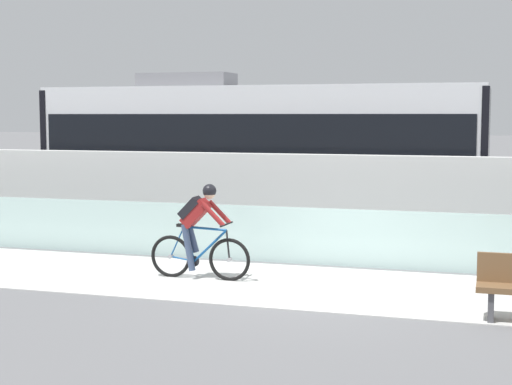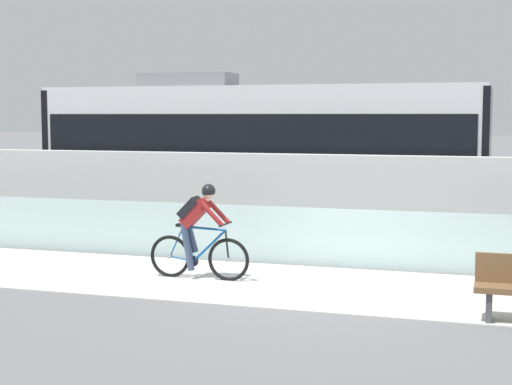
{
  "view_description": "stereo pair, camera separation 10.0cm",
  "coord_description": "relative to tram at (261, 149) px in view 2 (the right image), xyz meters",
  "views": [
    {
      "loc": [
        2.69,
        -12.15,
        2.74
      ],
      "look_at": [
        -1.79,
        2.35,
        1.25
      ],
      "focal_mm": 55.33,
      "sensor_mm": 36.0,
      "label": 1
    },
    {
      "loc": [
        2.79,
        -12.12,
        2.74
      ],
      "look_at": [
        -1.79,
        2.35,
        1.25
      ],
      "focal_mm": 55.33,
      "sensor_mm": 36.0,
      "label": 2
    }
  ],
  "objects": [
    {
      "name": "tram_rail_far",
      "position": [
        3.09,
        0.72,
        -1.89
      ],
      "size": [
        32.0,
        0.08,
        0.01
      ],
      "primitive_type": "cube",
      "color": "#595654",
      "rests_on": "ground"
    },
    {
      "name": "concrete_barrier_wall",
      "position": [
        3.09,
        -3.2,
        -0.92
      ],
      "size": [
        32.0,
        0.36,
        1.94
      ],
      "primitive_type": "cube",
      "color": "silver",
      "rests_on": "ground"
    },
    {
      "name": "tram_rail_near",
      "position": [
        3.09,
        -0.72,
        -1.89
      ],
      "size": [
        32.0,
        0.08,
        0.01
      ],
      "primitive_type": "cube",
      "color": "#595654",
      "rests_on": "ground"
    },
    {
      "name": "glass_parapet",
      "position": [
        3.09,
        -5.0,
        -1.37
      ],
      "size": [
        32.0,
        0.05,
        1.05
      ],
      "primitive_type": "cube",
      "color": "silver",
      "rests_on": "ground"
    },
    {
      "name": "bike_path_deck",
      "position": [
        3.09,
        -6.85,
        -1.89
      ],
      "size": [
        32.0,
        3.2,
        0.01
      ],
      "primitive_type": "cube",
      "color": "silver",
      "rests_on": "ground"
    },
    {
      "name": "ground_plane",
      "position": [
        3.09,
        -6.85,
        -1.89
      ],
      "size": [
        200.0,
        200.0,
        0.0
      ],
      "primitive_type": "plane",
      "color": "slate"
    },
    {
      "name": "tram",
      "position": [
        0.0,
        0.0,
        0.0
      ],
      "size": [
        11.06,
        2.54,
        3.81
      ],
      "color": "silver",
      "rests_on": "ground"
    },
    {
      "name": "cyclist_on_bike",
      "position": [
        1.03,
        -6.85,
        -1.09
      ],
      "size": [
        1.77,
        0.58,
        1.61
      ],
      "color": "black",
      "rests_on": "ground"
    }
  ]
}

